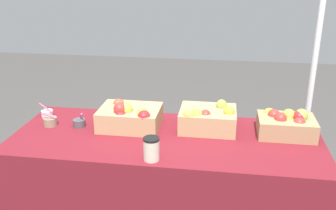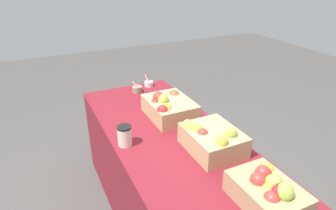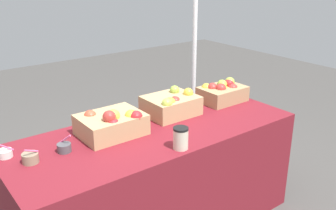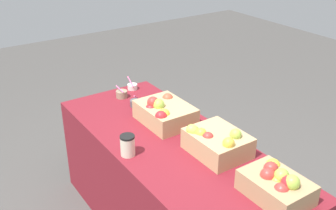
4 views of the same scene
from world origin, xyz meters
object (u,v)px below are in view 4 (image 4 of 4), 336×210
apple_crate_left (277,185)px  sample_bowl_far (132,87)px  coffee_cup (128,145)px  sample_bowl_near (122,94)px  apple_crate_right (164,113)px  sample_bowl_mid (135,103)px  apple_crate_middle (216,142)px

apple_crate_left → sample_bowl_far: 1.60m
coffee_cup → sample_bowl_near: bearing=154.5°
apple_crate_right → sample_bowl_mid: 0.34m
sample_bowl_near → sample_bowl_far: (-0.09, 0.15, -0.00)m
coffee_cup → apple_crate_right: bearing=118.4°
apple_crate_left → apple_crate_right: apple_crate_right is taller
apple_crate_right → sample_bowl_far: (-0.62, 0.10, -0.05)m
apple_crate_left → apple_crate_right: 0.98m
apple_crate_left → sample_bowl_near: (-1.51, -0.08, -0.05)m
sample_bowl_near → coffee_cup: bearing=-25.5°
sample_bowl_far → coffee_cup: size_ratio=0.80×
apple_crate_left → sample_bowl_mid: (-1.31, -0.07, -0.05)m
apple_crate_middle → sample_bowl_far: bearing=177.3°
apple_crate_left → sample_bowl_far: apple_crate_left is taller
apple_crate_middle → sample_bowl_near: bearing=-174.8°
sample_bowl_near → apple_crate_left: bearing=3.0°
apple_crate_right → sample_bowl_far: bearing=171.0°
sample_bowl_mid → apple_crate_right: bearing=6.4°
apple_crate_middle → apple_crate_right: (-0.50, -0.04, 0.00)m
apple_crate_right → sample_bowl_mid: apple_crate_right is taller
sample_bowl_near → coffee_cup: size_ratio=0.75×
apple_crate_right → sample_bowl_near: apple_crate_right is taller
sample_bowl_near → sample_bowl_far: bearing=121.8°
coffee_cup → sample_bowl_mid: bearing=146.2°
apple_crate_middle → apple_crate_right: bearing=-174.9°
sample_bowl_mid → apple_crate_middle: bearing=5.6°
apple_crate_middle → sample_bowl_far: size_ratio=3.40×
sample_bowl_mid → sample_bowl_far: 0.32m
coffee_cup → sample_bowl_far: bearing=149.0°
sample_bowl_mid → coffee_cup: 0.66m
apple_crate_left → sample_bowl_mid: apple_crate_left is taller
apple_crate_middle → sample_bowl_mid: apple_crate_middle is taller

